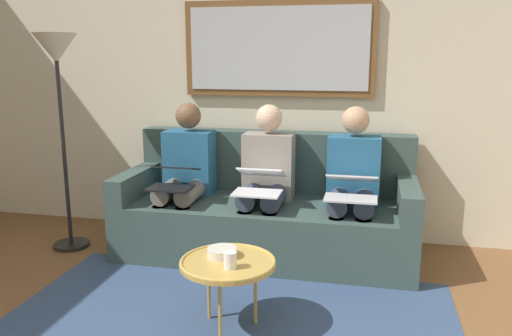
# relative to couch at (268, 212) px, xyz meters

# --- Properties ---
(wall_rear) EXTENTS (6.00, 0.12, 2.60)m
(wall_rear) POSITION_rel_couch_xyz_m (0.00, -0.48, 0.99)
(wall_rear) COLOR beige
(wall_rear) RESTS_ON ground_plane
(area_rug) EXTENTS (2.60, 1.80, 0.01)m
(area_rug) POSITION_rel_couch_xyz_m (0.00, 1.27, -0.31)
(area_rug) COLOR #33476B
(area_rug) RESTS_ON ground_plane
(couch) EXTENTS (2.20, 0.90, 0.90)m
(couch) POSITION_rel_couch_xyz_m (0.00, 0.00, 0.00)
(couch) COLOR #384C47
(couch) RESTS_ON ground_plane
(framed_mirror) EXTENTS (1.53, 0.05, 0.75)m
(framed_mirror) POSITION_rel_couch_xyz_m (0.00, -0.39, 1.24)
(framed_mirror) COLOR brown
(coffee_table) EXTENTS (0.53, 0.53, 0.41)m
(coffee_table) POSITION_rel_couch_xyz_m (-0.02, 1.22, 0.08)
(coffee_table) COLOR tan
(coffee_table) RESTS_ON ground_plane
(cup) EXTENTS (0.07, 0.07, 0.09)m
(cup) POSITION_rel_couch_xyz_m (-0.06, 1.30, 0.13)
(cup) COLOR silver
(cup) RESTS_ON coffee_table
(bowl) EXTENTS (0.17, 0.17, 0.05)m
(bowl) POSITION_rel_couch_xyz_m (0.03, 1.16, 0.11)
(bowl) COLOR beige
(bowl) RESTS_ON coffee_table
(person_left) EXTENTS (0.38, 0.58, 1.14)m
(person_left) POSITION_rel_couch_xyz_m (-0.64, 0.07, 0.30)
(person_left) COLOR #235B84
(person_left) RESTS_ON couch
(laptop_silver) EXTENTS (0.35, 0.35, 0.15)m
(laptop_silver) POSITION_rel_couch_xyz_m (-0.64, 0.31, 0.31)
(laptop_silver) COLOR silver
(person_middle) EXTENTS (0.38, 0.58, 1.14)m
(person_middle) POSITION_rel_couch_xyz_m (0.00, 0.07, 0.30)
(person_middle) COLOR gray
(person_middle) RESTS_ON couch
(laptop_white) EXTENTS (0.33, 0.38, 0.17)m
(laptop_white) POSITION_rel_couch_xyz_m (0.00, 0.30, 0.32)
(laptop_white) COLOR white
(person_right) EXTENTS (0.38, 0.58, 1.14)m
(person_right) POSITION_rel_couch_xyz_m (0.64, 0.07, 0.30)
(person_right) COLOR #235B84
(person_right) RESTS_ON couch
(laptop_black) EXTENTS (0.31, 0.36, 0.15)m
(laptop_black) POSITION_rel_couch_xyz_m (0.64, 0.31, 0.32)
(laptop_black) COLOR black
(standing_lamp) EXTENTS (0.32, 0.32, 1.66)m
(standing_lamp) POSITION_rel_couch_xyz_m (1.55, 0.27, 1.06)
(standing_lamp) COLOR black
(standing_lamp) RESTS_ON ground_plane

